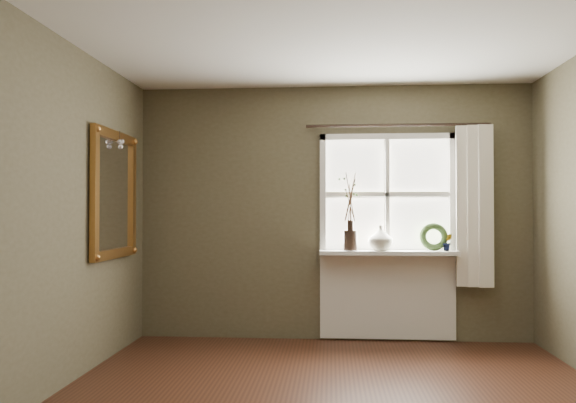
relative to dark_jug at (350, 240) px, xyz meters
The scene contains 15 objects.
ceiling 2.65m from the dark_jug, 94.72° to the right, with size 4.50×4.50×0.00m, color silver.
wall_back 0.38m from the dark_jug, 134.19° to the left, with size 4.00×0.10×2.60m, color brown.
wall_left 3.09m from the dark_jug, 136.38° to the right, with size 0.10×4.50×2.60m, color brown.
wall_front 4.43m from the dark_jug, 92.27° to the right, with size 4.00×0.10×2.60m, color brown.
window_frame 0.60m from the dark_jug, 16.16° to the left, with size 1.36×0.06×1.24m.
window_sill 0.39m from the dark_jug, ahead, with size 1.36×0.26×0.04m, color white.
window_apron 0.68m from the dark_jug, 16.35° to the left, with size 1.36×0.04×0.88m, color white.
dark_jug is the anchor object (origin of this frame).
cream_vase 0.30m from the dark_jug, ahead, with size 0.24×0.24×0.25m, color beige.
wreath 0.83m from the dark_jug, ahead, with size 0.28×0.28×0.07m, color #2A3E1B.
potted_plant_left 0.01m from the dark_jug, ahead, with size 0.09×0.06×0.18m, color #2A3E1B.
potted_plant_right 0.96m from the dark_jug, ahead, with size 0.09×0.08×0.17m, color #2A3E1B.
curtain 1.26m from the dark_jug, ahead, with size 0.36×0.12×1.59m, color white.
curtain_rod 1.25m from the dark_jug, ahead, with size 0.03×0.03×1.84m, color black.
gilt_mirror 2.30m from the dark_jug, 161.07° to the right, with size 0.10×0.96×1.14m.
Camera 1 is at (-0.02, -3.53, 1.31)m, focal length 35.00 mm.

